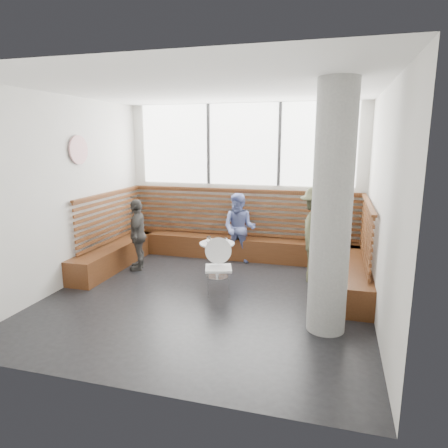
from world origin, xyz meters
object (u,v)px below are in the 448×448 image
(cafe_table, at_px, (217,253))
(cafe_chair, at_px, (220,262))
(concrete_column, at_px, (332,211))
(child_back, at_px, (239,228))
(adult_man, at_px, (317,234))
(child_left, at_px, (138,235))

(cafe_table, xyz_separation_m, cafe_chair, (0.26, -0.72, 0.07))
(concrete_column, relative_size, child_back, 2.25)
(cafe_chair, height_order, adult_man, adult_man)
(child_left, bearing_deg, adult_man, 75.20)
(adult_man, bearing_deg, cafe_chair, 130.70)
(cafe_chair, bearing_deg, concrete_column, -43.49)
(adult_man, relative_size, child_back, 1.20)
(cafe_table, distance_m, cafe_chair, 0.77)
(child_back, height_order, child_left, child_back)
(cafe_table, relative_size, child_left, 0.47)
(adult_man, bearing_deg, cafe_table, 105.93)
(cafe_chair, distance_m, child_back, 1.73)
(adult_man, bearing_deg, concrete_column, -166.46)
(cafe_table, height_order, cafe_chair, cafe_chair)
(cafe_chair, xyz_separation_m, adult_man, (1.48, 1.01, 0.33))
(child_back, bearing_deg, adult_man, -21.38)
(concrete_column, distance_m, cafe_chair, 2.19)
(child_back, bearing_deg, child_left, -149.16)
(cafe_table, height_order, adult_man, adult_man)
(child_left, bearing_deg, child_back, 99.07)
(cafe_table, relative_size, cafe_chair, 0.72)
(cafe_chair, bearing_deg, cafe_table, 92.52)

